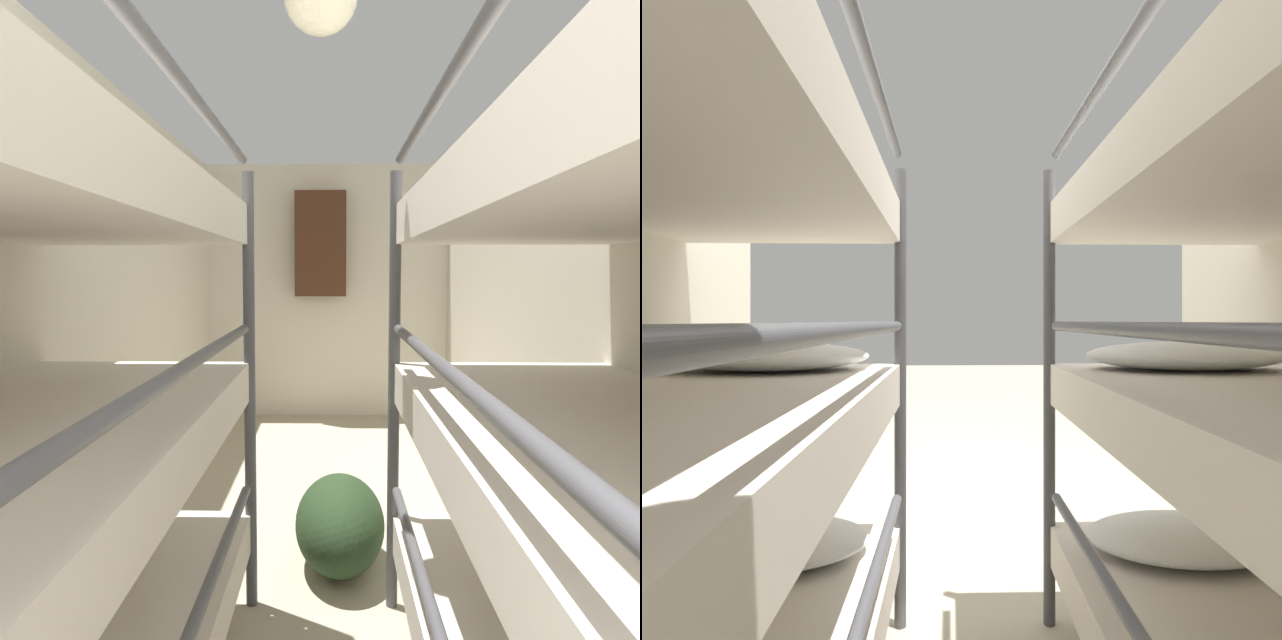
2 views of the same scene
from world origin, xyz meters
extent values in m
cube|color=beige|center=(-1.09, 2.68, 1.12)|extent=(0.06, 5.49, 2.24)
cube|color=beige|center=(1.09, 2.68, 1.12)|extent=(0.06, 5.49, 2.24)
cube|color=beige|center=(0.00, 5.40, 1.12)|extent=(2.25, 0.06, 2.24)
cylinder|color=#4C4C51|center=(-0.27, 2.42, 0.83)|extent=(0.04, 0.04, 1.66)
cylinder|color=#4C4C51|center=(-0.27, 1.50, 0.50)|extent=(0.03, 1.61, 0.03)
cube|color=silver|center=(-0.67, 1.50, 0.88)|extent=(0.79, 1.89, 0.15)
cylinder|color=#4C4C51|center=(-0.27, 1.50, 1.09)|extent=(0.03, 1.61, 0.03)
cylinder|color=#4C4C51|center=(-0.27, 1.50, 1.68)|extent=(0.03, 1.61, 0.03)
cylinder|color=#4C4C51|center=(0.27, 2.42, 0.83)|extent=(0.04, 0.04, 1.66)
cylinder|color=#4C4C51|center=(0.27, 1.50, 0.50)|extent=(0.03, 1.61, 0.03)
cube|color=silver|center=(0.67, 1.50, 0.88)|extent=(0.79, 1.89, 0.15)
cylinder|color=#4C4C51|center=(0.27, 1.50, 1.09)|extent=(0.03, 1.61, 0.03)
cylinder|color=#4C4C51|center=(0.27, 1.50, 1.68)|extent=(0.03, 1.61, 0.03)
ellipsoid|color=#23381E|center=(0.07, 2.72, 0.19)|extent=(0.39, 0.62, 0.39)
cube|color=#472819|center=(-0.06, 5.25, 1.54)|extent=(0.44, 0.12, 0.90)
camera|label=1|loc=(0.04, 0.30, 1.29)|focal=32.00mm
camera|label=2|loc=(0.09, 2.39, 1.11)|focal=28.00mm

